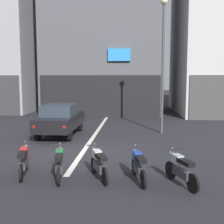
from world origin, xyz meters
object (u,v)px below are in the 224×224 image
object	(u,v)px
motorcycle_green_row_left_mid	(59,163)
motorcycle_silver_row_rightmost	(181,169)
car_black_crossing_near	(60,119)
motorcycle_red_row_leftmost	(24,161)
motorcycle_white_row_centre	(99,164)
street_lamp	(163,53)
motorcycle_blue_row_right_mid	(139,166)

from	to	relation	value
motorcycle_green_row_left_mid	motorcycle_silver_row_rightmost	distance (m)	3.54
car_black_crossing_near	motorcycle_red_row_leftmost	bearing A→B (deg)	-85.93
car_black_crossing_near	motorcycle_white_row_centre	bearing A→B (deg)	-65.90
motorcycle_green_row_left_mid	motorcycle_white_row_centre	bearing A→B (deg)	3.61
motorcycle_white_row_centre	motorcycle_red_row_leftmost	bearing A→B (deg)	177.02
car_black_crossing_near	motorcycle_silver_row_rightmost	bearing A→B (deg)	-51.98
street_lamp	motorcycle_blue_row_right_mid	bearing A→B (deg)	-100.47
motorcycle_blue_row_right_mid	motorcycle_silver_row_rightmost	size ratio (longest dim) A/B	1.05
motorcycle_red_row_leftmost	car_black_crossing_near	bearing A→B (deg)	94.07
motorcycle_red_row_leftmost	motorcycle_green_row_left_mid	xyz separation A→B (m)	(1.18, -0.20, 0.00)
street_lamp	motorcycle_blue_row_right_mid	xyz separation A→B (m)	(-1.37, -7.41, -3.85)
motorcycle_green_row_left_mid	motorcycle_white_row_centre	xyz separation A→B (m)	(1.17, 0.07, 0.00)
car_black_crossing_near	motorcycle_green_row_left_mid	xyz separation A→B (m)	(1.61, -6.30, -0.43)
motorcycle_white_row_centre	motorcycle_blue_row_right_mid	world-z (taller)	same
motorcycle_blue_row_right_mid	motorcycle_silver_row_rightmost	bearing A→B (deg)	-10.89
car_black_crossing_near	street_lamp	xyz separation A→B (m)	(5.33, 1.07, 3.42)
motorcycle_red_row_leftmost	motorcycle_white_row_centre	xyz separation A→B (m)	(2.35, -0.12, 0.00)
street_lamp	motorcycle_white_row_centre	world-z (taller)	street_lamp
motorcycle_red_row_leftmost	motorcycle_green_row_left_mid	size ratio (longest dim) A/B	1.00
car_black_crossing_near	motorcycle_silver_row_rightmost	size ratio (longest dim) A/B	2.62
motorcycle_silver_row_rightmost	motorcycle_white_row_centre	bearing A→B (deg)	171.64
motorcycle_green_row_left_mid	motorcycle_silver_row_rightmost	world-z (taller)	same
street_lamp	motorcycle_silver_row_rightmost	xyz separation A→B (m)	(-0.20, -7.64, -3.85)
motorcycle_green_row_left_mid	motorcycle_silver_row_rightmost	xyz separation A→B (m)	(3.53, -0.27, 0.00)
car_black_crossing_near	street_lamp	bearing A→B (deg)	11.34
motorcycle_white_row_centre	motorcycle_green_row_left_mid	bearing A→B (deg)	-176.39
motorcycle_white_row_centre	motorcycle_blue_row_right_mid	size ratio (longest dim) A/B	0.95
motorcycle_green_row_left_mid	motorcycle_white_row_centre	size ratio (longest dim) A/B	1.05
motorcycle_white_row_centre	motorcycle_blue_row_right_mid	distance (m)	1.18
street_lamp	motorcycle_white_row_centre	size ratio (longest dim) A/B	4.55
street_lamp	motorcycle_green_row_left_mid	distance (m)	9.11
street_lamp	motorcycle_red_row_leftmost	size ratio (longest dim) A/B	4.35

